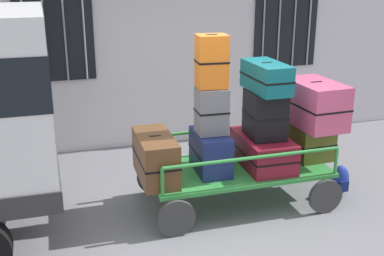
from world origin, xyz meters
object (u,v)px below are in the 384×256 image
Objects in this scene: suitcase_midleft_middle at (212,111)px; suitcase_midright_bottom at (311,142)px; suitcase_center_top at (266,77)px; suitcase_center_middle at (265,114)px; suitcase_midright_middle at (315,104)px; backpack at (340,181)px; suitcase_midleft_bottom at (211,152)px; suitcase_midleft_top at (212,61)px; suitcase_center_bottom at (263,150)px; suitcase_left_bottom at (155,157)px; luggage_cart at (236,173)px.

suitcase_midleft_middle is 1.10× the size of suitcase_midright_bottom.
suitcase_center_top is 1.51× the size of suitcase_midright_bottom.
suitcase_center_middle is 0.64× the size of suitcase_midright_middle.
suitcase_center_middle is at bearing 169.52° from backpack.
suitcase_midleft_middle is (0.00, -0.02, 0.55)m from suitcase_midleft_bottom.
suitcase_midleft_top is 1.42m from suitcase_center_bottom.
suitcase_midleft_middle is at bearing -90.00° from suitcase_midleft_bottom.
suitcase_center_top is at bearing 0.98° from suitcase_midleft_middle.
backpack is (2.53, -0.19, -0.57)m from suitcase_left_bottom.
suitcase_center_middle is at bearing -1.83° from suitcase_midleft_bottom.
suitcase_left_bottom is 1.47× the size of suitcase_midleft_top.
backpack is at bearing -8.93° from luggage_cart.
suitcase_left_bottom is 1.77× the size of suitcase_midright_bottom.
suitcase_midright_middle reaches higher than suitcase_midleft_bottom.
suitcase_center_bottom reaches higher than backpack.
suitcase_center_bottom is at bearing -1.33° from suitcase_midleft_bottom.
suitcase_midleft_top is at bearing 178.70° from suitcase_center_bottom.
suitcase_center_middle is at bearing -178.10° from suitcase_midright_middle.
suitcase_midleft_top is at bearing 179.31° from suitcase_center_top.
suitcase_center_middle is at bearing -1.80° from suitcase_midleft_top.
suitcase_midleft_top is (-0.00, 0.02, 0.62)m from suitcase_midleft_middle.
suitcase_midleft_bottom is 1.39× the size of suitcase_midright_bottom.
luggage_cart is at bearing 0.64° from suitcase_midleft_top.
suitcase_midleft_bottom is 0.73m from suitcase_center_bottom.
suitcase_midleft_top is at bearing -179.59° from suitcase_midright_bottom.
suitcase_midleft_bottom reaches higher than suitcase_midright_bottom.
suitcase_midright_bottom is (1.45, 0.01, -0.02)m from suitcase_midleft_bottom.
suitcase_midleft_bottom is at bearing 2.26° from suitcase_left_bottom.
suitcase_midleft_bottom is 1.24× the size of suitcase_center_middle.
suitcase_midleft_bottom is 1.18m from suitcase_center_top.
suitcase_center_middle reaches higher than suitcase_midleft_bottom.
suitcase_midleft_top reaches higher than suitcase_left_bottom.
suitcase_midleft_middle is 0.57× the size of suitcase_center_bottom.
suitcase_midleft_middle reaches higher than suitcase_midleft_bottom.
suitcase_midleft_middle reaches higher than suitcase_midright_bottom.
suitcase_midright_bottom is at bearing 0.41° from suitcase_midleft_top.
suitcase_midleft_bottom reaches higher than backpack.
suitcase_midright_middle is 1.14m from backpack.
luggage_cart is at bearing 3.98° from suitcase_midleft_middle.
suitcase_center_bottom is 1.20m from backpack.
suitcase_midleft_top is at bearing -90.00° from suitcase_midleft_bottom.
suitcase_center_top reaches higher than backpack.
suitcase_center_bottom is (1.45, 0.01, -0.08)m from suitcase_left_bottom.
suitcase_center_middle reaches higher than suitcase_midright_bottom.
suitcase_center_top is 0.84m from suitcase_midright_middle.
suitcase_midright_middle is at bearing 0.78° from suitcase_left_bottom.
suitcase_left_bottom is (-1.09, -0.03, 0.37)m from luggage_cart.
luggage_cart is 2.57× the size of suitcase_left_bottom.
suitcase_center_bottom is (0.73, -0.02, -0.06)m from suitcase_midleft_bottom.
suitcase_midright_bottom is at bearing 1.52° from suitcase_center_top.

